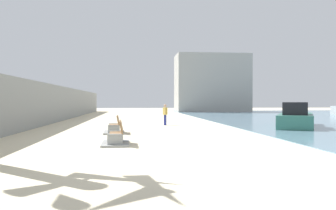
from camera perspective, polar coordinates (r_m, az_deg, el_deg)
The scene contains 7 objects.
ground_plane at distance 28.82m, azimuth -4.27°, elevation -2.89°, with size 120.00×120.00×0.00m, color beige.
seawall at distance 29.55m, azimuth -18.97°, elevation 0.18°, with size 0.80×64.00×3.12m, color gray.
bench_near at distance 14.40m, azimuth -8.53°, elevation -5.52°, with size 1.15×2.12×0.98m.
bench_far at distance 19.50m, azimuth -8.83°, elevation -3.90°, with size 1.16×2.13×0.98m.
person_walking at distance 25.36m, azimuth -0.48°, elevation -1.35°, with size 0.32×0.47×1.56m.
boat_mid_bay at distance 24.87m, azimuth 20.37°, elevation -1.98°, with size 5.09×7.16×1.67m.
harbor_building at distance 58.31m, azimuth 7.24°, elevation 3.57°, with size 12.00×6.00×9.51m, color #9E9E99.
Camera 1 is at (-0.72, -10.76, 1.78)m, focal length 36.90 mm.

